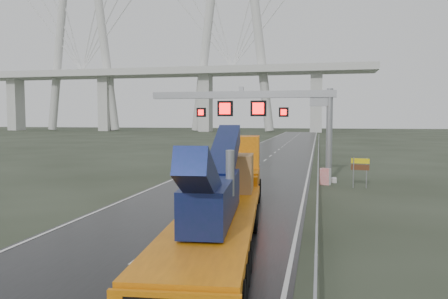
% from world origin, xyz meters
% --- Properties ---
extents(ground, '(400.00, 400.00, 0.00)m').
position_xyz_m(ground, '(0.00, 0.00, 0.00)').
color(ground, '#262C1F').
rests_on(ground, ground).
extents(road, '(11.00, 200.00, 0.02)m').
position_xyz_m(road, '(0.00, 40.00, 0.01)').
color(road, black).
rests_on(road, ground).
extents(guardrail, '(0.20, 140.00, 1.40)m').
position_xyz_m(guardrail, '(6.10, 30.00, 0.70)').
color(guardrail, gray).
rests_on(guardrail, ground).
extents(sign_gantry, '(14.90, 1.20, 7.42)m').
position_xyz_m(sign_gantry, '(2.10, 17.99, 5.61)').
color(sign_gantry, '#B8B9B4').
rests_on(sign_gantry, ground).
extents(heavy_haul_truck, '(4.81, 19.74, 4.60)m').
position_xyz_m(heavy_haul_truck, '(1.91, 3.60, 1.78)').
color(heavy_haul_truck, orange).
rests_on(heavy_haul_truck, ground).
extents(exit_sign_pair, '(1.24, 0.24, 2.14)m').
position_xyz_m(exit_sign_pair, '(9.00, 15.37, 1.50)').
color(exit_sign_pair, '#95989D').
rests_on(exit_sign_pair, ground).
extents(striped_barrier, '(0.82, 0.64, 1.22)m').
position_xyz_m(striped_barrier, '(6.64, 16.39, 0.61)').
color(striped_barrier, red).
rests_on(striped_barrier, ground).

